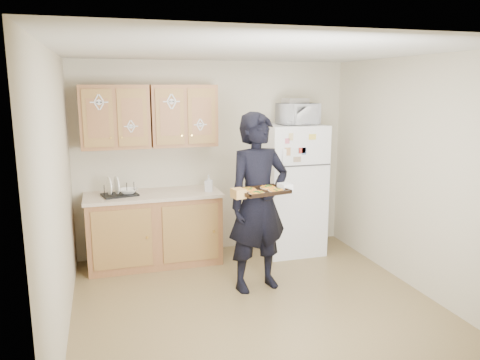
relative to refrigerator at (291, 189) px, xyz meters
name	(u,v)px	position (x,y,z in m)	size (l,w,h in m)	color
floor	(257,306)	(-0.95, -1.43, -0.85)	(3.60, 3.60, 0.00)	brown
ceiling	(259,51)	(-0.95, -1.43, 1.65)	(3.60, 3.60, 0.00)	silver
wall_back	(214,158)	(-0.95, 0.37, 0.40)	(3.60, 0.04, 2.50)	beige
wall_front	(355,246)	(-0.95, -3.23, 0.40)	(3.60, 0.04, 2.50)	beige
wall_left	(58,198)	(-2.75, -1.43, 0.40)	(0.04, 3.60, 2.50)	beige
wall_right	(418,175)	(0.85, -1.43, 0.40)	(0.04, 3.60, 2.50)	beige
refrigerator	(291,189)	(0.00, 0.00, 0.00)	(0.75, 0.70, 1.70)	white
base_cabinet	(155,230)	(-1.80, 0.05, -0.42)	(1.60, 0.60, 0.86)	brown
countertop	(153,195)	(-1.80, 0.05, 0.03)	(1.64, 0.64, 0.04)	beige
upper_cab_left	(115,117)	(-2.20, 0.18, 0.98)	(0.80, 0.33, 0.75)	brown
upper_cab_right	(184,116)	(-1.38, 0.18, 0.98)	(0.80, 0.33, 0.75)	brown
cereal_box	(317,230)	(0.52, 0.24, -0.69)	(0.20, 0.07, 0.32)	gold
person	(258,203)	(-0.80, -1.00, 0.11)	(0.70, 0.46, 1.92)	black
baking_tray	(262,191)	(-0.86, -1.29, 0.30)	(0.48, 0.35, 0.04)	black
pizza_front_left	(257,193)	(-0.95, -1.39, 0.32)	(0.16, 0.16, 0.02)	orange
pizza_front_right	(276,190)	(-0.73, -1.35, 0.32)	(0.16, 0.16, 0.02)	orange
pizza_back_left	(249,189)	(-0.98, -1.23, 0.32)	(0.16, 0.16, 0.02)	orange
pizza_back_right	(268,187)	(-0.76, -1.19, 0.32)	(0.16, 0.16, 0.02)	orange
microwave	(298,114)	(0.05, -0.05, 0.98)	(0.49, 0.33, 0.27)	white
foil_pan	(295,101)	(0.02, -0.02, 1.15)	(0.29, 0.21, 0.06)	silver
dish_rack	(119,189)	(-2.20, 0.05, 0.13)	(0.40, 0.30, 0.16)	black
bowl	(129,191)	(-2.09, 0.05, 0.10)	(0.22, 0.22, 0.05)	white
soap_bottle	(209,183)	(-1.12, -0.04, 0.15)	(0.09, 0.09, 0.21)	white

